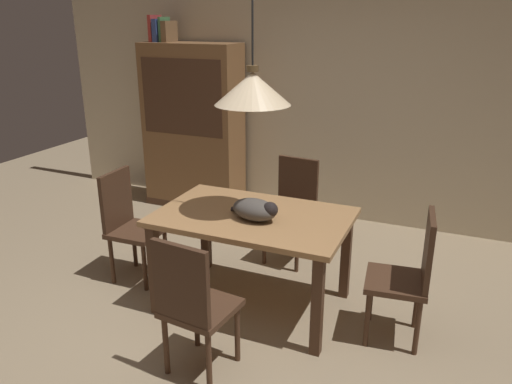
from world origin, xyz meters
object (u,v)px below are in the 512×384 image
at_px(chair_left_side, 128,221).
at_px(hutch_bookcase, 193,131).
at_px(book_blue_wide, 160,30).
at_px(book_brown_thick, 169,31).
at_px(book_green_slim, 164,29).
at_px(book_red_tall, 155,28).
at_px(chair_near_front, 193,303).
at_px(chair_far_back, 293,205).
at_px(pendant_lamp, 253,88).
at_px(chair_right_side, 409,272).
at_px(dining_table, 253,227).
at_px(cat_sleeping, 256,210).

relative_size(chair_left_side, hutch_bookcase, 0.50).
xyz_separation_m(book_blue_wide, book_brown_thick, (0.12, 0.00, -0.01)).
relative_size(book_blue_wide, book_green_slim, 0.92).
xyz_separation_m(book_red_tall, book_brown_thick, (0.18, 0.00, -0.03)).
relative_size(chair_near_front, chair_far_back, 1.00).
xyz_separation_m(chair_far_back, book_red_tall, (-1.93, 0.86, 1.48)).
height_order(pendant_lamp, hutch_bookcase, pendant_lamp).
bearing_deg(chair_right_side, hutch_bookcase, 146.60).
bearing_deg(chair_left_side, chair_far_back, 37.76).
bearing_deg(chair_near_front, pendant_lamp, 89.44).
relative_size(dining_table, book_red_tall, 5.00).
distance_m(chair_right_side, book_green_slim, 3.71).
bearing_deg(hutch_bookcase, book_brown_thick, 179.66).
height_order(chair_near_front, chair_left_side, same).
height_order(chair_right_side, book_brown_thick, book_brown_thick).
height_order(cat_sleeping, book_red_tall, book_red_tall).
xyz_separation_m(dining_table, book_red_tall, (-1.92, 1.74, 1.34)).
xyz_separation_m(chair_far_back, pendant_lamp, (-0.01, -0.88, 1.15)).
bearing_deg(pendant_lamp, dining_table, -97.13).
relative_size(pendant_lamp, book_red_tall, 4.64).
relative_size(chair_near_front, chair_right_side, 1.00).
height_order(dining_table, chair_left_side, chair_left_side).
bearing_deg(dining_table, chair_near_front, -90.56).
bearing_deg(chair_far_back, chair_right_side, -37.81).
height_order(cat_sleeping, book_green_slim, book_green_slim).
bearing_deg(book_blue_wide, dining_table, -43.06).
relative_size(pendant_lamp, hutch_bookcase, 0.70).
bearing_deg(chair_far_back, pendant_lamp, -90.53).
bearing_deg(book_red_tall, dining_table, -42.11).
bearing_deg(chair_near_front, book_blue_wide, 125.30).
distance_m(book_green_slim, book_brown_thick, 0.06).
height_order(hutch_bookcase, book_brown_thick, book_brown_thick).
relative_size(chair_left_side, pendant_lamp, 0.72).
distance_m(chair_far_back, pendant_lamp, 1.45).
xyz_separation_m(dining_table, hutch_bookcase, (-1.49, 1.74, 0.24)).
xyz_separation_m(dining_table, chair_right_side, (1.13, 0.01, -0.14)).
bearing_deg(book_brown_thick, chair_left_side, -70.53).
distance_m(book_red_tall, book_green_slim, 0.12).
relative_size(chair_near_front, book_green_slim, 3.58).
distance_m(chair_right_side, cat_sleeping, 1.12).
xyz_separation_m(chair_right_side, hutch_bookcase, (-2.62, 1.73, 0.38)).
height_order(dining_table, book_blue_wide, book_blue_wide).
xyz_separation_m(book_red_tall, book_green_slim, (0.12, 0.00, -0.01)).
relative_size(pendant_lamp, book_blue_wide, 5.42).
xyz_separation_m(chair_left_side, book_green_slim, (-0.68, 1.74, 1.47)).
distance_m(cat_sleeping, pendant_lamp, 0.84).
bearing_deg(chair_near_front, book_red_tall, 126.21).
relative_size(chair_near_front, pendant_lamp, 0.72).
height_order(dining_table, chair_near_front, chair_near_front).
xyz_separation_m(chair_near_front, hutch_bookcase, (-1.49, 2.62, 0.38)).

